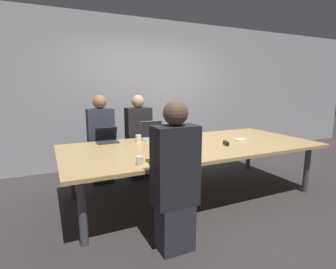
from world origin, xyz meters
TOP-DOWN VIEW (x-y plane):
  - ground_plane at (0.00, 0.00)m, footprint 24.00×24.00m
  - curtain_wall at (0.00, 1.93)m, footprint 12.00×0.06m
  - conference_table at (0.00, 0.00)m, footprint 3.47×1.56m
  - laptop_near_left at (-0.72, -0.64)m, footprint 0.31×0.24m
  - person_near_left at (-0.78, -1.02)m, footprint 0.40×0.24m
  - cup_near_left at (-0.98, -0.60)m, footprint 0.07×0.07m
  - laptop_far_left at (-1.04, 0.65)m, footprint 0.31×0.22m
  - person_far_left at (-1.04, 1.06)m, footprint 0.40×0.24m
  - laptop_far_midleft at (-0.36, 0.59)m, footprint 0.35×0.27m
  - person_far_midleft at (-0.45, 0.98)m, footprint 0.40×0.24m
  - cup_far_midleft at (-0.62, 0.49)m, footprint 0.08×0.08m
  - bottle_far_midleft at (-0.08, 0.46)m, footprint 0.07×0.07m
  - stapler at (0.40, -0.21)m, footprint 0.09×0.16m
  - notebook at (0.79, -0.04)m, footprint 0.20×0.16m

SIDE VIEW (x-z plane):
  - ground_plane at x=0.00m, z-range 0.00..0.00m
  - person_far_midleft at x=-0.45m, z-range -0.02..1.36m
  - person_far_left at x=-1.04m, z-range -0.02..1.37m
  - conference_table at x=0.00m, z-range 0.32..1.05m
  - person_near_left at x=-0.78m, z-range -0.02..1.38m
  - notebook at x=0.79m, z-range 0.73..0.75m
  - stapler at x=0.40m, z-range 0.73..0.78m
  - cup_near_left at x=-0.98m, z-range 0.73..0.82m
  - cup_far_midleft at x=-0.62m, z-range 0.73..0.83m
  - laptop_far_left at x=-1.04m, z-range 0.69..0.90m
  - laptop_near_left at x=-0.72m, z-range 0.68..0.93m
  - laptop_far_midleft at x=-0.36m, z-range 0.67..0.94m
  - bottle_far_midleft at x=-0.08m, z-range 0.72..0.93m
  - curtain_wall at x=0.00m, z-range 0.00..2.80m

